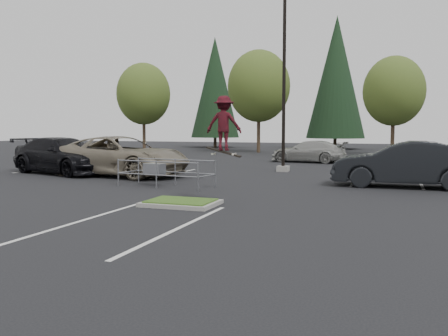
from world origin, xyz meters
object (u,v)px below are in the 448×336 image
(car_r_charc, at_px, (404,164))
(car_l_black, at_px, (62,155))
(conif_b, at_px, (336,77))
(skateboarder, at_px, (224,124))
(decid_b, at_px, (259,88))
(decid_c, at_px, (394,93))
(cart_corral, at_px, (157,169))
(car_far_silver, at_px, (309,151))
(conif_a, at_px, (215,87))
(car_l_tan, at_px, (121,156))
(car_r_black, at_px, (436,161))
(decid_a, at_px, (144,96))
(light_pole, at_px, (284,86))

(car_r_charc, bearing_deg, car_l_black, -90.12)
(conif_b, height_order, skateboarder, conif_b)
(decid_b, distance_m, decid_c, 12.05)
(cart_corral, distance_m, car_far_silver, 15.62)
(conif_b, height_order, cart_corral, conif_b)
(conif_a, relative_size, skateboarder, 6.76)
(decid_b, xyz_separation_m, conif_a, (-7.99, 9.47, 1.05))
(skateboarder, relative_size, car_l_tan, 0.28)
(car_r_black, bearing_deg, decid_c, -179.88)
(decid_b, bearing_deg, decid_a, -177.61)
(decid_c, xyz_separation_m, car_l_tan, (-12.49, -22.72, -4.28))
(conif_a, height_order, skateboarder, conif_a)
(decid_c, height_order, skateboarder, decid_c)
(light_pole, distance_m, decid_b, 19.70)
(decid_b, relative_size, car_r_charc, 1.74)
(light_pole, height_order, decid_c, light_pole)
(light_pole, xyz_separation_m, cart_corral, (-3.43, -7.94, -3.88))
(cart_corral, bearing_deg, car_l_black, 164.74)
(skateboarder, xyz_separation_m, car_r_charc, (5.47, 6.00, -1.57))
(decid_c, xyz_separation_m, conif_a, (-19.99, 10.17, 1.84))
(cart_corral, relative_size, car_r_charc, 0.72)
(decid_c, relative_size, car_r_black, 1.79)
(decid_c, distance_m, car_r_charc, 23.25)
(conif_a, bearing_deg, decid_b, -49.83)
(light_pole, relative_size, cart_corral, 2.54)
(cart_corral, bearing_deg, skateboarder, -29.72)
(decid_c, xyz_separation_m, car_r_charc, (0.51, -22.83, -4.34))
(conif_b, relative_size, car_far_silver, 2.85)
(light_pole, xyz_separation_m, decid_c, (5.49, 17.83, 0.69))
(decid_c, bearing_deg, conif_b, 119.32)
(decid_a, distance_m, car_l_tan, 26.06)
(car_l_tan, bearing_deg, skateboarder, -120.78)
(decid_b, xyz_separation_m, cart_corral, (3.08, -26.47, -5.36))
(light_pole, bearing_deg, decid_a, 135.75)
(conif_b, xyz_separation_m, car_r_black, (8.00, -29.00, -7.05))
(decid_b, bearing_deg, car_r_black, -53.64)
(car_l_tan, bearing_deg, light_pole, -46.79)
(decid_b, height_order, car_r_charc, decid_b)
(decid_a, distance_m, decid_c, 24.00)
(light_pole, distance_m, decid_c, 18.67)
(car_r_charc, bearing_deg, decid_b, -151.81)
(decid_c, xyz_separation_m, cart_corral, (-8.92, -25.77, -4.57))
(conif_a, xyz_separation_m, conif_b, (14.00, 0.50, 0.75))
(decid_b, height_order, car_far_silver, decid_b)
(cart_corral, height_order, car_l_tan, car_l_tan)
(car_l_tan, xyz_separation_m, car_r_black, (14.50, 4.39, -0.17))
(light_pole, distance_m, car_far_silver, 8.21)
(decid_a, distance_m, cart_corral, 30.43)
(conif_b, height_order, car_far_silver, conif_b)
(decid_b, bearing_deg, cart_corral, -83.37)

